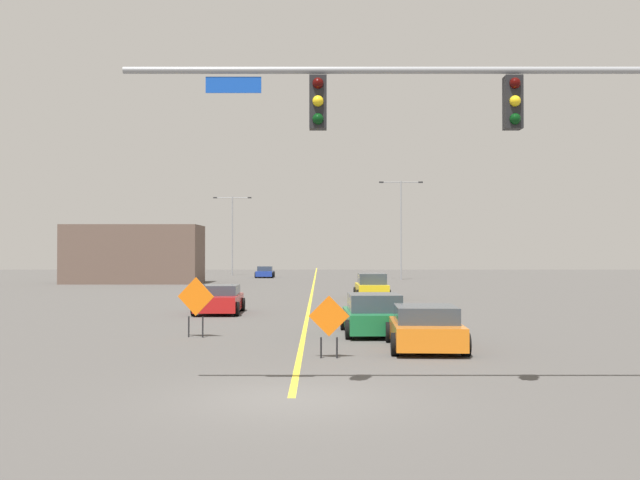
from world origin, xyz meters
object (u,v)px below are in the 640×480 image
object	(u,v)px
construction_sign_left_shoulder	(199,299)
car_orange_approaching	(428,328)
traffic_signal_assembly	(518,134)
street_lamp_near_left	(236,229)
construction_sign_right_shoulder	(332,319)
car_blue_near	(268,272)
car_green_far	(377,315)
street_lamp_mid_right	(404,222)
car_red_distant	(223,300)
car_yellow_mid	(375,287)

from	to	relation	value
construction_sign_left_shoulder	car_orange_approaching	xyz separation A→B (m)	(7.27, -2.88, -0.66)
traffic_signal_assembly	construction_sign_left_shoulder	distance (m)	13.45
street_lamp_near_left	car_orange_approaching	bearing A→B (deg)	-78.22
street_lamp_near_left	car_orange_approaching	size ratio (longest dim) A/B	2.17
traffic_signal_assembly	car_orange_approaching	size ratio (longest dim) A/B	2.69
construction_sign_right_shoulder	car_blue_near	world-z (taller)	construction_sign_right_shoulder
car_orange_approaching	car_blue_near	bearing A→B (deg)	98.96
construction_sign_right_shoulder	car_green_far	size ratio (longest dim) A/B	0.41
street_lamp_near_left	car_blue_near	size ratio (longest dim) A/B	2.22
car_orange_approaching	street_lamp_mid_right	bearing A→B (deg)	84.39
street_lamp_mid_right	construction_sign_left_shoulder	xyz separation A→B (m)	(-12.35, -48.78, -4.58)
car_red_distant	car_green_far	distance (m)	10.67
construction_sign_right_shoulder	construction_sign_left_shoulder	world-z (taller)	construction_sign_left_shoulder
car_red_distant	car_yellow_mid	bearing A→B (deg)	52.66
street_lamp_near_left	car_red_distant	distance (m)	53.60
traffic_signal_assembly	car_red_distant	xyz separation A→B (m)	(-8.51, 19.36, -4.58)
construction_sign_left_shoulder	car_red_distant	world-z (taller)	construction_sign_left_shoulder
construction_sign_left_shoulder	car_yellow_mid	distance (m)	20.83
traffic_signal_assembly	construction_sign_left_shoulder	size ratio (longest dim) A/B	5.79
traffic_signal_assembly	street_lamp_mid_right	world-z (taller)	street_lamp_mid_right
construction_sign_left_shoulder	car_orange_approaching	distance (m)	7.85
street_lamp_mid_right	car_blue_near	xyz separation A→B (m)	(-14.20, 6.19, -5.28)
construction_sign_right_shoulder	traffic_signal_assembly	bearing A→B (deg)	-55.95
car_blue_near	car_red_distant	world-z (taller)	car_red_distant
street_lamp_near_left	car_green_far	bearing A→B (deg)	-78.64
street_lamp_near_left	street_lamp_mid_right	xyz separation A→B (m)	(18.68, -13.57, 0.28)
construction_sign_left_shoulder	car_yellow_mid	bearing A→B (deg)	69.52
car_blue_near	car_red_distant	bearing A→B (deg)	-88.30
construction_sign_left_shoulder	car_green_far	xyz separation A→B (m)	(6.03, 0.86, -0.61)
street_lamp_mid_right	car_red_distant	xyz separation A→B (m)	(-12.85, -39.48, -5.22)
street_lamp_near_left	car_yellow_mid	world-z (taller)	street_lamp_near_left
construction_sign_left_shoulder	car_green_far	distance (m)	6.12
traffic_signal_assembly	construction_sign_right_shoulder	xyz separation A→B (m)	(-3.60, 5.33, -4.16)
car_green_far	street_lamp_near_left	bearing A→B (deg)	101.36
car_orange_approaching	construction_sign_right_shoulder	bearing A→B (deg)	-147.19
car_yellow_mid	street_lamp_mid_right	bearing A→B (deg)	80.19
street_lamp_mid_right	car_green_far	world-z (taller)	street_lamp_mid_right
construction_sign_left_shoulder	car_green_far	bearing A→B (deg)	8.09
construction_sign_left_shoulder	street_lamp_mid_right	bearing A→B (deg)	75.80
street_lamp_mid_right	car_yellow_mid	distance (m)	30.14
construction_sign_right_shoulder	car_red_distant	distance (m)	14.87
car_blue_near	car_red_distant	size ratio (longest dim) A/B	1.08
car_green_far	construction_sign_right_shoulder	bearing A→B (deg)	-106.16
traffic_signal_assembly	street_lamp_near_left	size ratio (longest dim) A/B	1.24
construction_sign_left_shoulder	car_red_distant	distance (m)	9.34
construction_sign_left_shoulder	car_yellow_mid	world-z (taller)	construction_sign_left_shoulder
street_lamp_near_left	car_orange_approaching	xyz separation A→B (m)	(13.60, -65.24, -4.96)
car_orange_approaching	car_yellow_mid	xyz separation A→B (m)	(0.02, 22.39, 0.11)
construction_sign_right_shoulder	street_lamp_mid_right	bearing A→B (deg)	81.56
street_lamp_near_left	car_green_far	distance (m)	62.92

